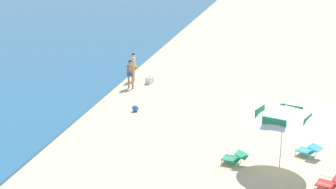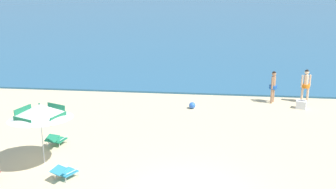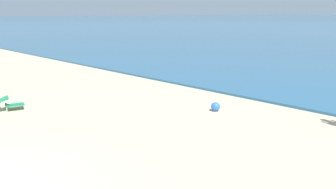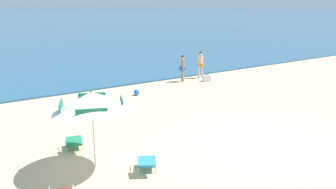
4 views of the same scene
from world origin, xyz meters
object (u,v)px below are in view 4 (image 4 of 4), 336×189
(person_standing_near_shore, at_px, (201,63))
(beach_ball, at_px, (136,92))
(cooler_box, at_px, (207,78))
(lounge_chair_facing_sea, at_px, (74,142))
(lounge_chair_under_umbrella, at_px, (147,162))
(beach_umbrella_striped_main, at_px, (92,101))
(person_standing_beside, at_px, (183,66))

(person_standing_near_shore, height_order, beach_ball, person_standing_near_shore)
(cooler_box, bearing_deg, beach_ball, -174.03)
(lounge_chair_facing_sea, relative_size, beach_ball, 3.05)
(lounge_chair_under_umbrella, distance_m, lounge_chair_facing_sea, 2.91)
(beach_umbrella_striped_main, relative_size, person_standing_near_shore, 1.81)
(beach_umbrella_striped_main, distance_m, lounge_chair_facing_sea, 2.34)
(person_standing_beside, distance_m, cooler_box, 1.72)
(beach_umbrella_striped_main, relative_size, cooler_box, 5.38)
(person_standing_near_shore, bearing_deg, cooler_box, -107.99)
(beach_ball, bearing_deg, person_standing_beside, 18.47)
(person_standing_near_shore, bearing_deg, person_standing_beside, -171.26)
(beach_umbrella_striped_main, relative_size, person_standing_beside, 1.89)
(person_standing_near_shore, distance_m, person_standing_beside, 1.68)
(lounge_chair_under_umbrella, distance_m, cooler_box, 12.48)
(lounge_chair_facing_sea, xyz_separation_m, beach_ball, (5.19, 5.04, -0.12))
(lounge_chair_under_umbrella, bearing_deg, cooler_box, 41.42)
(lounge_chair_under_umbrella, bearing_deg, lounge_chair_facing_sea, 114.64)
(lounge_chair_under_umbrella, bearing_deg, beach_ball, 62.65)
(beach_umbrella_striped_main, xyz_separation_m, person_standing_beside, (9.16, 7.95, -1.06))
(beach_umbrella_striped_main, height_order, cooler_box, beach_umbrella_striped_main)
(lounge_chair_under_umbrella, bearing_deg, beach_umbrella_striped_main, 135.91)
(cooler_box, relative_size, beach_ball, 1.81)
(beach_umbrella_striped_main, bearing_deg, person_standing_beside, 40.97)
(beach_ball, bearing_deg, beach_umbrella_striped_main, -127.72)
(lounge_chair_facing_sea, xyz_separation_m, person_standing_near_shore, (10.91, 6.65, 0.72))
(lounge_chair_under_umbrella, xyz_separation_m, person_standing_near_shore, (9.70, 9.30, 0.72))
(lounge_chair_under_umbrella, xyz_separation_m, person_standing_beside, (8.03, 9.04, 0.68))
(lounge_chair_under_umbrella, relative_size, beach_ball, 3.11)
(lounge_chair_facing_sea, height_order, cooler_box, lounge_chair_facing_sea)
(person_standing_beside, height_order, beach_ball, person_standing_beside)
(beach_ball, bearing_deg, cooler_box, 5.97)
(lounge_chair_facing_sea, distance_m, beach_ball, 7.24)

